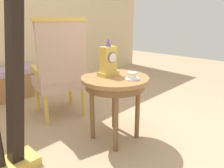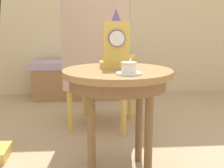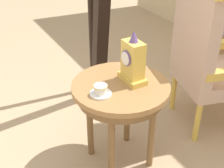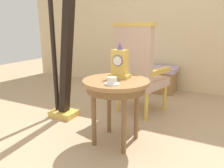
{
  "view_description": "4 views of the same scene",
  "coord_description": "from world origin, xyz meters",
  "px_view_note": "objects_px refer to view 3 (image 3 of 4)",
  "views": [
    {
      "loc": [
        -1.35,
        -1.2,
        1.12
      ],
      "look_at": [
        0.06,
        0.14,
        0.53
      ],
      "focal_mm": 34.16,
      "sensor_mm": 36.0,
      "label": 1
    },
    {
      "loc": [
        -0.15,
        -1.61,
        0.88
      ],
      "look_at": [
        -0.01,
        0.08,
        0.54
      ],
      "focal_mm": 48.81,
      "sensor_mm": 36.0,
      "label": 2
    },
    {
      "loc": [
        1.45,
        -0.8,
        1.62
      ],
      "look_at": [
        -0.01,
        0.02,
        0.62
      ],
      "focal_mm": 50.44,
      "sensor_mm": 36.0,
      "label": 3
    },
    {
      "loc": [
        0.85,
        -1.66,
        1.09
      ],
      "look_at": [
        -0.04,
        0.09,
        0.57
      ],
      "focal_mm": 34.64,
      "sensor_mm": 36.0,
      "label": 4
    }
  ],
  "objects_px": {
    "teacup_left": "(101,90)",
    "mantel_clock": "(133,62)",
    "side_table": "(121,96)",
    "harp": "(98,17)",
    "armchair": "(206,57)"
  },
  "relations": [
    {
      "from": "teacup_left",
      "to": "harp",
      "type": "bearing_deg",
      "value": 153.39
    },
    {
      "from": "teacup_left",
      "to": "harp",
      "type": "relative_size",
      "value": 0.07
    },
    {
      "from": "mantel_clock",
      "to": "teacup_left",
      "type": "bearing_deg",
      "value": -80.34
    },
    {
      "from": "teacup_left",
      "to": "armchair",
      "type": "height_order",
      "value": "armchair"
    },
    {
      "from": "side_table",
      "to": "harp",
      "type": "xyz_separation_m",
      "value": [
        -0.82,
        0.27,
        0.22
      ]
    },
    {
      "from": "mantel_clock",
      "to": "harp",
      "type": "bearing_deg",
      "value": 167.14
    },
    {
      "from": "mantel_clock",
      "to": "armchair",
      "type": "distance_m",
      "value": 0.72
    },
    {
      "from": "side_table",
      "to": "mantel_clock",
      "type": "distance_m",
      "value": 0.23
    },
    {
      "from": "side_table",
      "to": "harp",
      "type": "height_order",
      "value": "harp"
    },
    {
      "from": "armchair",
      "to": "harp",
      "type": "relative_size",
      "value": 0.61
    },
    {
      "from": "harp",
      "to": "teacup_left",
      "type": "bearing_deg",
      "value": -26.61
    },
    {
      "from": "side_table",
      "to": "mantel_clock",
      "type": "height_order",
      "value": "mantel_clock"
    },
    {
      "from": "teacup_left",
      "to": "mantel_clock",
      "type": "relative_size",
      "value": 0.39
    },
    {
      "from": "teacup_left",
      "to": "harp",
      "type": "distance_m",
      "value": 0.97
    },
    {
      "from": "side_table",
      "to": "teacup_left",
      "type": "bearing_deg",
      "value": -75.94
    }
  ]
}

